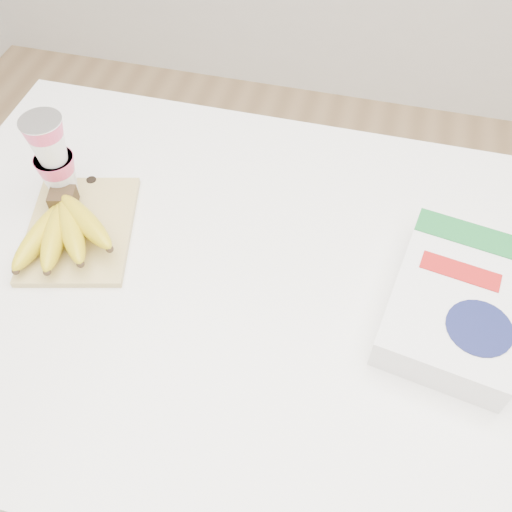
% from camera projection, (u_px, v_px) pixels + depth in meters
% --- Properties ---
extents(room, '(4.00, 4.00, 4.00)m').
position_uv_depth(room, '(273.00, 143.00, 0.75)').
color(room, tan).
rests_on(room, ground).
extents(table, '(1.37, 0.91, 1.03)m').
position_uv_depth(table, '(265.00, 404.00, 1.41)').
color(table, white).
rests_on(table, ground).
extents(cutting_board, '(0.25, 0.30, 0.01)m').
position_uv_depth(cutting_board, '(80.00, 229.00, 1.08)').
color(cutting_board, tan).
rests_on(cutting_board, table).
extents(bananas, '(0.19, 0.21, 0.07)m').
position_uv_depth(bananas, '(63.00, 228.00, 1.04)').
color(bananas, '#382816').
rests_on(bananas, cutting_board).
extents(yogurt_stack, '(0.08, 0.08, 0.18)m').
position_uv_depth(yogurt_stack, '(52.00, 156.00, 1.06)').
color(yogurt_stack, white).
rests_on(yogurt_stack, cutting_board).
extents(cereal_box, '(0.25, 0.33, 0.07)m').
position_uv_depth(cereal_box, '(457.00, 302.00, 0.95)').
color(cereal_box, white).
rests_on(cereal_box, table).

